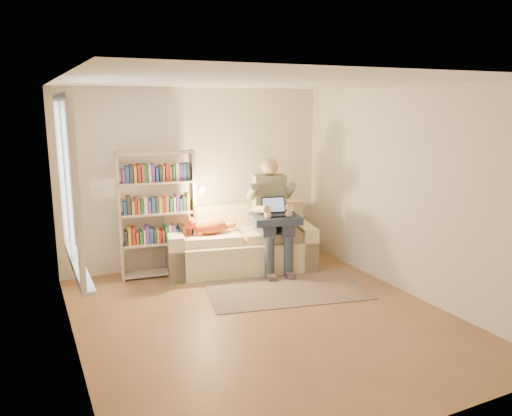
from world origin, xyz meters
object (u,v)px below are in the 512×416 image
sofa (239,246)px  bookshelf (157,208)px  person (272,209)px  cat (205,226)px  laptop (279,210)px

sofa → bookshelf: bearing=-175.6°
sofa → bookshelf: (-1.16, 0.15, 0.65)m
sofa → person: size_ratio=1.40×
person → cat: size_ratio=2.14×
person → cat: bearing=178.6°
person → bookshelf: (-1.57, 0.40, 0.08)m
sofa → cat: 0.64m
cat → laptop: 1.07m
laptop → bookshelf: (-1.60, 0.57, 0.07)m
bookshelf → laptop: bearing=-12.7°
sofa → bookshelf: 1.34m
sofa → person: bearing=-19.5°
cat → laptop: (0.97, -0.39, 0.22)m
cat → bookshelf: (-0.63, 0.18, 0.28)m
cat → laptop: bearing=-10.1°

